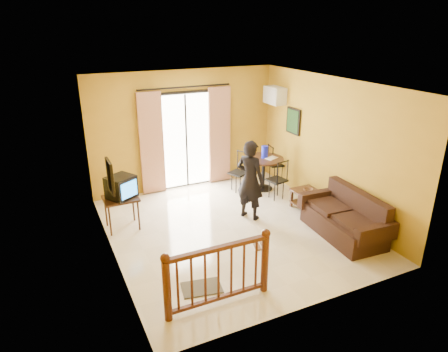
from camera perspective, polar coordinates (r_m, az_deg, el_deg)
name	(u,v)px	position (r m, az deg, el deg)	size (l,w,h in m)	color
ground	(232,229)	(7.87, 1.10, -7.60)	(5.00, 5.00, 0.00)	beige
room_shell	(232,146)	(7.21, 1.19, 4.35)	(5.00, 5.00, 5.00)	white
balcony_door	(186,140)	(9.50, -5.40, 5.19)	(2.25, 0.14, 2.46)	black
tv_table	(121,201)	(7.92, -14.52, -3.52)	(0.65, 0.54, 0.65)	black
television	(121,187)	(7.81, -14.48, -1.54)	(0.63, 0.61, 0.43)	black
picture_left	(110,176)	(6.44, -15.94, -0.04)	(0.05, 0.42, 0.52)	black
dining_table	(264,165)	(9.51, 5.68, 1.64)	(0.94, 0.94, 0.78)	black
water_jug	(265,152)	(9.43, 5.84, 3.44)	(0.16, 0.16, 0.29)	#161FD6
serving_tray	(271,158)	(9.45, 6.80, 2.56)	(0.28, 0.18, 0.02)	beige
dining_chairs	(263,190)	(9.69, 5.61, -1.94)	(1.64, 1.38, 0.95)	black
air_conditioner	(275,95)	(9.77, 7.24, 11.36)	(0.31, 0.60, 0.40)	white
botanical_print	(293,121)	(9.41, 9.86, 7.73)	(0.05, 0.50, 0.60)	black
coffee_table	(312,200)	(8.60, 12.45, -3.40)	(0.54, 0.96, 0.43)	black
bowl	(308,190)	(8.64, 11.92, -1.97)	(0.21, 0.21, 0.06)	brown
sofa	(346,219)	(7.89, 16.99, -5.93)	(0.93, 1.82, 0.85)	black
standing_person	(250,180)	(8.01, 3.75, -0.58)	(0.60, 0.39, 1.65)	black
stair_balustrade	(218,271)	(5.69, -0.80, -13.37)	(1.63, 0.13, 1.04)	#471E0F
doormat	(202,288)	(6.32, -3.21, -15.63)	(0.60, 0.40, 0.02)	#514D41
sandals	(261,246)	(7.34, 5.24, -9.88)	(0.30, 0.27, 0.03)	brown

